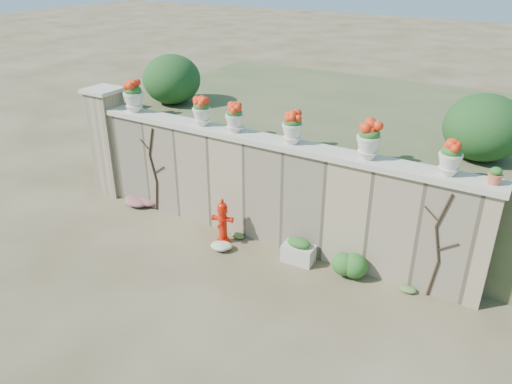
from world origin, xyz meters
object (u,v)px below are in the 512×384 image
Objects in this scene: planter_box at (299,251)px; urn_pot_0 at (133,97)px; fire_hydrant at (223,221)px; terracotta_pot at (495,177)px.

urn_pot_0 reaches higher than planter_box.
terracotta_pot is (4.46, 0.58, 1.74)m from fire_hydrant.
planter_box is 3.54m from terracotta_pot.
terracotta_pot is (2.89, 0.43, 1.99)m from planter_box.
planter_box is at bearing -5.89° from urn_pot_0.
terracotta_pot is at bearing 0.00° from urn_pot_0.
fire_hydrant is 4.82m from terracotta_pot.
planter_box is 4.72m from urn_pot_0.
planter_box is at bearing -9.23° from fire_hydrant.
urn_pot_0 is at bearing 152.61° from fire_hydrant.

